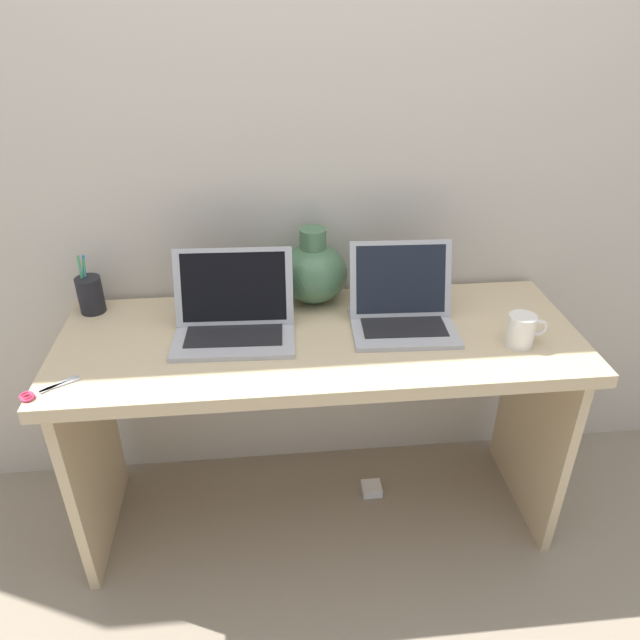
{
  "coord_description": "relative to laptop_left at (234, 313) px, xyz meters",
  "views": [
    {
      "loc": [
        -0.15,
        -1.47,
        1.64
      ],
      "look_at": [
        0.0,
        0.0,
        0.79
      ],
      "focal_mm": 33.24,
      "sensor_mm": 36.0,
      "label": 1
    }
  ],
  "objects": [
    {
      "name": "laptop_left",
      "position": [
        0.0,
        0.0,
        0.0
      ],
      "size": [
        0.36,
        0.26,
        0.23
      ],
      "color": "#B2B2B7",
      "rests_on": "desk"
    },
    {
      "name": "ground_plane",
      "position": [
        0.25,
        -0.05,
        -0.8
      ],
      "size": [
        6.0,
        6.0,
        0.0
      ],
      "primitive_type": "plane",
      "color": "gray"
    },
    {
      "name": "back_wall",
      "position": [
        0.25,
        0.28,
        0.4
      ],
      "size": [
        4.4,
        0.04,
        2.4
      ],
      "primitive_type": "cube",
      "color": "beige",
      "rests_on": "ground"
    },
    {
      "name": "laptop_right",
      "position": [
        0.5,
        -0.0,
        0.0
      ],
      "size": [
        0.32,
        0.26,
        0.24
      ],
      "color": "#B2B2B7",
      "rests_on": "desk"
    },
    {
      "name": "power_brick",
      "position": [
        0.45,
        0.03,
        -0.78
      ],
      "size": [
        0.07,
        0.07,
        0.03
      ],
      "primitive_type": "cube",
      "color": "white",
      "rests_on": "ground"
    },
    {
      "name": "pen_cup",
      "position": [
        -0.45,
        0.17,
        -0.0
      ],
      "size": [
        0.08,
        0.08,
        0.19
      ],
      "color": "black",
      "rests_on": "desk"
    },
    {
      "name": "desk",
      "position": [
        0.25,
        -0.05,
        -0.22
      ],
      "size": [
        1.53,
        0.57,
        0.74
      ],
      "color": "#D1B78C",
      "rests_on": "ground"
    },
    {
      "name": "coffee_mug",
      "position": [
        0.81,
        -0.15,
        -0.01
      ],
      "size": [
        0.12,
        0.08,
        0.09
      ],
      "color": "white",
      "rests_on": "desk"
    },
    {
      "name": "green_vase",
      "position": [
        0.25,
        0.18,
        0.04
      ],
      "size": [
        0.22,
        0.22,
        0.24
      ],
      "color": "#47704C",
      "rests_on": "desk"
    },
    {
      "name": "scissors",
      "position": [
        -0.49,
        -0.26,
        -0.06
      ],
      "size": [
        0.13,
        0.11,
        0.01
      ],
      "color": "#B7B7BC",
      "rests_on": "desk"
    }
  ]
}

